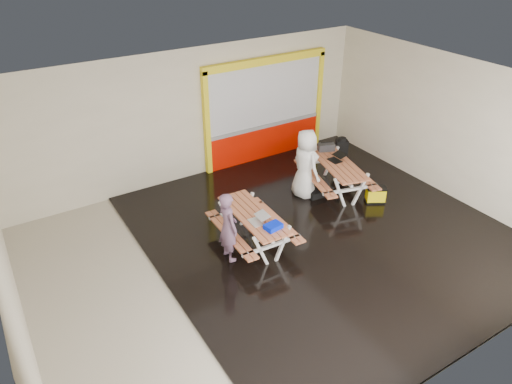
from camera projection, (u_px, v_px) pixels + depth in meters
room at (280, 179)px, 9.33m from camera, size 10.02×8.02×3.52m
deck at (323, 231)px, 10.77m from camera, size 7.50×7.98×0.05m
kiosk at (266, 112)px, 13.37m from camera, size 3.88×0.16×3.00m
picnic_table_left at (253, 221)px, 10.06m from camera, size 1.43×2.06×0.80m
picnic_table_right at (336, 169)px, 12.05m from camera, size 1.92×2.42×0.86m
person_left at (228, 227)px, 9.50m from camera, size 0.38×0.57×1.54m
person_right at (305, 164)px, 11.75m from camera, size 0.58×0.89×1.82m
laptop_left at (258, 220)px, 9.69m from camera, size 0.39×0.35×0.16m
laptop_right at (336, 158)px, 12.03m from camera, size 0.39×0.35×0.16m
blue_pouch at (273, 226)px, 9.48m from camera, size 0.38×0.29×0.10m
toolbox at (326, 147)px, 12.50m from camera, size 0.48×0.36×0.25m
backpack at (342, 147)px, 12.92m from camera, size 0.38×0.32×0.54m
dark_case at (316, 193)px, 12.04m from camera, size 0.47×0.37×0.17m
fluke_bag at (376, 195)px, 11.75m from camera, size 0.56×0.50×0.41m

